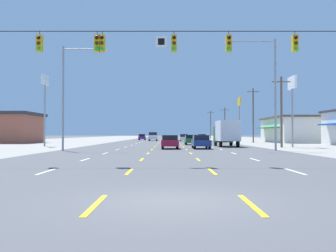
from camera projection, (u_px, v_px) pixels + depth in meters
ground_plane at (169, 142)px, 75.00m from camera, size 572.00×572.00×0.00m
lot_apron_left at (44, 142)px, 75.03m from camera, size 28.00×440.00×0.01m
lot_apron_right at (294, 142)px, 74.97m from camera, size 28.00×440.00×0.01m
lane_markings at (169, 139)px, 113.49m from camera, size 10.64×227.60×0.01m
signal_span_wire at (166, 69)px, 20.81m from camera, size 25.99×0.53×8.62m
sedan_center_turn_nearest at (170, 142)px, 40.53m from camera, size 1.80×4.50×1.46m
sedan_inner_right_near at (201, 142)px, 40.73m from camera, size 1.80×4.50×1.46m
box_truck_far_right_mid at (227, 132)px, 47.67m from camera, size 2.40×7.20×3.23m
sedan_inner_right_midfar at (192, 140)px, 55.85m from camera, size 1.80×4.50×1.46m
hatchback_far_right_far at (202, 138)px, 80.54m from camera, size 1.72×3.90×1.54m
hatchback_inner_right_farther at (184, 138)px, 82.86m from camera, size 1.72×3.90×1.54m
suv_inner_left_farthest at (154, 136)px, 88.09m from camera, size 1.98×4.90×1.98m
hatchback_far_left_distant_a at (143, 137)px, 97.47m from camera, size 1.72×3.90×1.54m
storefront_left_row_1 at (5, 128)px, 66.44m from camera, size 11.50×11.38×5.30m
storefront_right_row_2 at (301, 129)px, 71.73m from camera, size 12.76×16.74×4.81m
pole_sign_left_row_1 at (45, 92)px, 49.04m from camera, size 0.24×2.36×9.23m
pole_sign_right_row_1 at (293, 92)px, 45.59m from camera, size 0.24×2.72×8.52m
pole_sign_right_row_2 at (240, 107)px, 75.70m from camera, size 0.24×2.47×8.89m
streetlight_left_row_0 at (68, 90)px, 36.29m from camera, size 4.32×0.26×9.98m
streetlight_right_row_0 at (271, 85)px, 36.28m from camera, size 4.88×0.26×10.70m
utility_pole_right_row_0 at (282, 110)px, 44.71m from camera, size 2.20×0.26×8.35m
utility_pole_right_row_1 at (254, 114)px, 69.81m from camera, size 2.20×0.26×9.98m
utility_pole_right_row_2 at (225, 123)px, 94.80m from camera, size 2.20×0.26×8.16m
utility_pole_right_row_3 at (211, 124)px, 121.66m from camera, size 2.20×0.26×9.02m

